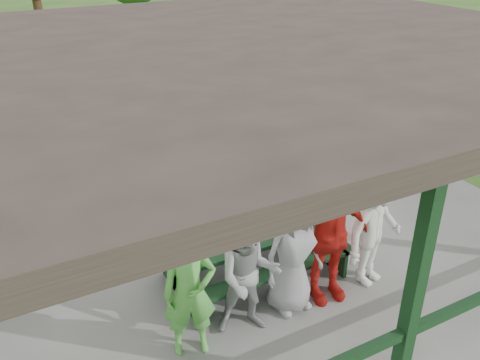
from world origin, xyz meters
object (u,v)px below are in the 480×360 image
contestant_grey_mid (293,253)px  contestant_white_fedora (376,228)px  picnic_table_near (254,249)px  contestant_red (329,235)px  pickup_truck (199,61)px  spectator_grey (275,143)px  spectator_lblue (165,163)px  spectator_blue (118,149)px  contestant_grey_left (249,276)px  picnic_table_far (187,195)px  farm_trailer (54,94)px  contestant_green (189,292)px

contestant_grey_mid → contestant_white_fedora: contestant_white_fedora is taller
picnic_table_near → contestant_red: 1.20m
pickup_truck → spectator_grey: bearing=-165.8°
picnic_table_near → pickup_truck: 10.50m
spectator_lblue → spectator_blue: (-0.68, 0.71, 0.15)m
contestant_grey_left → contestant_red: bearing=22.6°
contestant_red → picnic_table_far: bearing=114.9°
spectator_lblue → farm_trailer: 5.92m
contestant_green → contestant_grey_mid: size_ratio=1.00×
picnic_table_near → picnic_table_far: bearing=96.6°
contestant_red → farm_trailer: bearing=109.2°
picnic_table_near → contestant_grey_mid: (0.11, -0.81, 0.40)m
contestant_white_fedora → spectator_grey: 3.70m
contestant_grey_mid → farm_trailer: size_ratio=0.40×
picnic_table_near → contestant_grey_mid: contestant_grey_mid is taller
contestant_white_fedora → farm_trailer: bearing=91.0°
pickup_truck → contestant_red: bearing=-168.9°
contestant_red → picnic_table_near: bearing=135.0°
picnic_table_near → picnic_table_far: size_ratio=1.14×
spectator_blue → farm_trailer: bearing=-68.1°
picnic_table_near → farm_trailer: (-1.28, 8.61, 0.17)m
contestant_green → contestant_grey_left: 0.79m
contestant_grey_left → contestant_grey_mid: bearing=28.3°
spectator_grey → spectator_lblue: bearing=-25.1°
spectator_grey → picnic_table_near: bearing=28.9°
contestant_red → pickup_truck: contestant_red is taller
spectator_lblue → farm_trailer: size_ratio=0.36×
contestant_grey_mid → pickup_truck: contestant_grey_mid is taller
picnic_table_far → spectator_lblue: size_ratio=1.49×
spectator_blue → contestant_white_fedora: bearing=137.5°
spectator_grey → picnic_table_far: bearing=-6.3°
contestant_grey_mid → pickup_truck: bearing=70.5°
contestant_red → spectator_grey: bearing=76.7°
spectator_lblue → contestant_green: bearing=73.7°
spectator_lblue → spectator_grey: (2.34, -0.02, -0.05)m
contestant_green → contestant_grey_mid: bearing=19.6°
contestant_grey_left → contestant_grey_mid: size_ratio=0.95×
picnic_table_near → contestant_white_fedora: (1.44, -0.91, 0.44)m
picnic_table_near → picnic_table_far: 2.01m
contestant_red → spectator_grey: size_ratio=1.36×
contestant_red → pickup_truck: bearing=82.7°
picnic_table_near → picnic_table_far: same height
contestant_green → spectator_grey: (3.43, 3.64, -0.14)m
contestant_green → spectator_grey: size_ratio=1.18×
contestant_green → farm_trailer: bearing=105.4°
contestant_green → spectator_lblue: size_ratio=1.12×
contestant_red → farm_trailer: 9.66m
spectator_lblue → farm_trailer: bearing=-80.4°
contestant_grey_left → spectator_lblue: 3.69m
picnic_table_near → spectator_grey: (2.03, 2.74, 0.26)m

